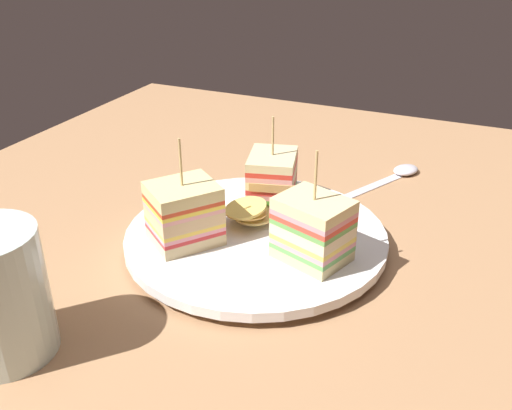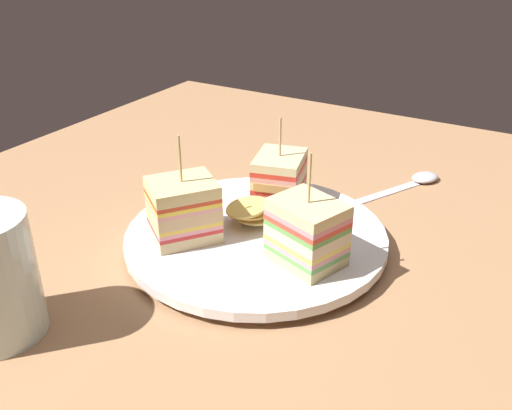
% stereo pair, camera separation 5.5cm
% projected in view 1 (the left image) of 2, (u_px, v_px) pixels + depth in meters
% --- Properties ---
extents(ground_plane, '(0.96, 0.88, 0.02)m').
position_uv_depth(ground_plane, '(256.00, 254.00, 0.58)').
color(ground_plane, '#A47751').
extents(plate, '(0.26, 0.26, 0.02)m').
position_uv_depth(plate, '(256.00, 237.00, 0.57)').
color(plate, white).
rests_on(plate, ground_plane).
extents(sandwich_wedge_0, '(0.07, 0.08, 0.11)m').
position_uv_depth(sandwich_wedge_0, '(313.00, 229.00, 0.51)').
color(sandwich_wedge_0, '#D3C383').
rests_on(sandwich_wedge_0, plate).
extents(sandwich_wedge_1, '(0.07, 0.06, 0.10)m').
position_uv_depth(sandwich_wedge_1, '(272.00, 178.00, 0.62)').
color(sandwich_wedge_1, beige).
rests_on(sandwich_wedge_1, plate).
extents(sandwich_wedge_2, '(0.08, 0.08, 0.11)m').
position_uv_depth(sandwich_wedge_2, '(184.00, 214.00, 0.54)').
color(sandwich_wedge_2, beige).
rests_on(sandwich_wedge_2, plate).
extents(chip_pile, '(0.07, 0.07, 0.03)m').
position_uv_depth(chip_pile, '(249.00, 211.00, 0.58)').
color(chip_pile, '#E7D573').
rests_on(chip_pile, plate).
extents(spoon, '(0.15, 0.09, 0.01)m').
position_uv_depth(spoon, '(395.00, 175.00, 0.72)').
color(spoon, silver).
rests_on(spoon, ground_plane).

